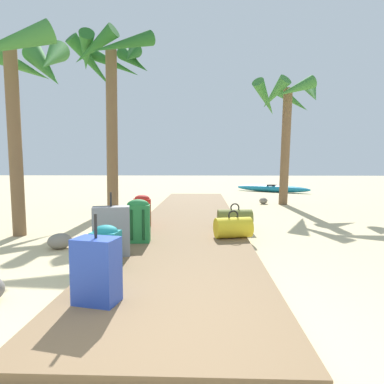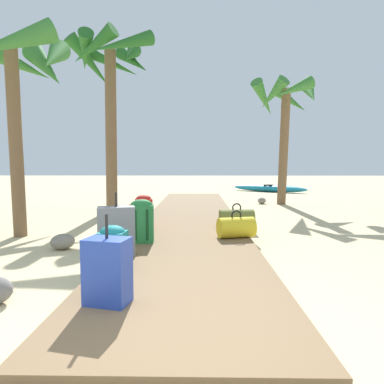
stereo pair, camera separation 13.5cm
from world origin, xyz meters
name	(u,v)px [view 2 (the right image)]	position (x,y,z in m)	size (l,w,h in m)	color
ground_plane	(190,229)	(0.00, 4.37, 0.00)	(60.00, 60.00, 0.00)	#CCB789
boardwalk	(191,217)	(0.00, 5.46, 0.04)	(1.89, 10.92, 0.08)	brown
backpack_teal	(113,247)	(-0.74, 1.73, 0.33)	(0.29, 0.28, 0.48)	#197A7F
backpack_orange	(137,216)	(-0.86, 3.80, 0.34)	(0.36, 0.28, 0.49)	orange
duffel_bag_olive	(237,218)	(0.83, 4.15, 0.24)	(0.62, 0.36, 0.43)	olive
suitcase_blue	(107,271)	(-0.57, 0.91, 0.34)	(0.38, 0.29, 0.72)	#2847B7
backpack_red	(144,210)	(-0.83, 4.25, 0.38)	(0.34, 0.31, 0.56)	red
suitcase_grey	(117,231)	(-0.83, 2.27, 0.38)	(0.47, 0.29, 0.77)	slate
duffel_bag_yellow	(236,227)	(0.73, 3.31, 0.24)	(0.60, 0.43, 0.42)	gold
backpack_green	(142,220)	(-0.65, 2.99, 0.40)	(0.35, 0.26, 0.62)	#237538
palm_tree_near_left	(9,66)	(-2.83, 3.65, 2.74)	(2.11, 2.13, 3.41)	brown
palm_tree_far_right	(286,107)	(2.70, 8.10, 2.85)	(2.04, 1.85, 3.70)	brown
palm_tree_far_left	(110,71)	(-2.06, 6.81, 3.52)	(2.41, 2.40, 4.49)	brown
kayak	(269,188)	(3.26, 12.80, 0.16)	(3.08, 2.34, 0.32)	teal
rock_left_near	(63,242)	(-1.75, 2.88, 0.11)	(0.29, 0.33, 0.22)	gray
rock_right_mid	(262,201)	(2.09, 8.36, 0.10)	(0.28, 0.25, 0.19)	gray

